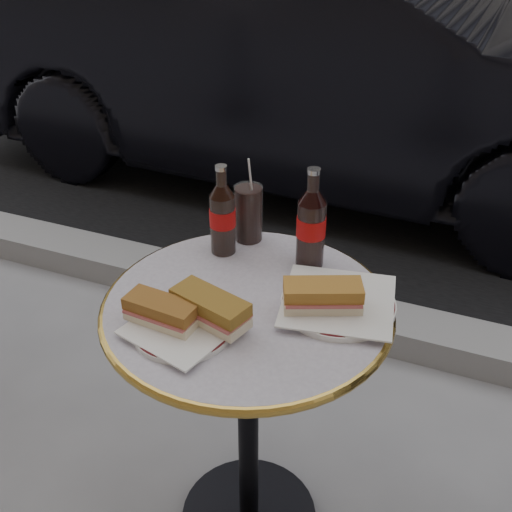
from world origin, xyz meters
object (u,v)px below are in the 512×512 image
at_px(plate_left, 182,330).
at_px(cola_glass, 248,213).
at_px(parked_car, 321,58).
at_px(cola_bottle_left, 222,210).
at_px(plate_right, 338,304).
at_px(cola_bottle_right, 312,218).
at_px(bistro_table, 248,425).

height_order(plate_left, cola_glass, cola_glass).
xyz_separation_m(plate_left, parked_car, (-0.43, 2.32, -0.09)).
bearing_deg(cola_bottle_left, plate_right, -19.37).
relative_size(plate_left, cola_bottle_right, 0.83).
distance_m(plate_left, cola_bottle_right, 0.38).
bearing_deg(cola_bottle_right, plate_left, -115.01).
bearing_deg(parked_car, bistro_table, -165.42).
bearing_deg(cola_bottle_left, cola_glass, 66.72).
height_order(plate_right, cola_bottle_right, cola_bottle_right).
relative_size(plate_left, cola_bottle_left, 0.89).
bearing_deg(cola_glass, parked_car, 102.05).
relative_size(cola_bottle_left, cola_bottle_right, 0.92).
bearing_deg(cola_bottle_left, parked_car, 100.71).
distance_m(cola_glass, parked_car, 1.99).
distance_m(plate_right, cola_glass, 0.34).
xyz_separation_m(bistro_table, cola_glass, (-0.10, 0.25, 0.44)).
bearing_deg(cola_bottle_right, parked_car, 106.45).
distance_m(bistro_table, cola_bottle_left, 0.52).
bearing_deg(cola_glass, plate_left, -87.12).
relative_size(cola_bottle_left, parked_car, 0.06).
xyz_separation_m(cola_bottle_right, parked_car, (-0.59, 1.99, -0.21)).
bearing_deg(cola_bottle_left, bistro_table, -52.06).
bearing_deg(cola_bottle_right, plate_right, -51.30).
relative_size(cola_glass, parked_car, 0.04).
distance_m(bistro_table, parked_car, 2.26).
bearing_deg(plate_left, bistro_table, 59.60).
relative_size(bistro_table, cola_glass, 5.16).
relative_size(cola_bottle_left, cola_glass, 1.56).
height_order(plate_left, cola_bottle_left, cola_bottle_left).
relative_size(bistro_table, cola_bottle_right, 3.05).
relative_size(plate_left, parked_car, 0.05).
distance_m(bistro_table, plate_left, 0.40).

